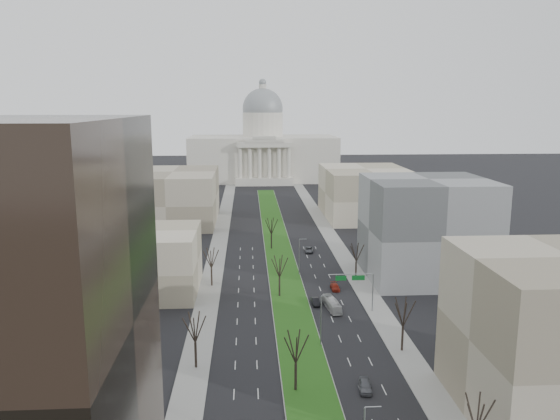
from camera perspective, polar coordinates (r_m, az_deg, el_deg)
name	(u,v)px	position (r m, az deg, el deg)	size (l,w,h in m)	color
ground	(278,249)	(158.74, -0.18, -4.08)	(600.00, 600.00, 0.00)	black
median	(278,249)	(157.74, -0.16, -4.14)	(8.00, 222.03, 0.20)	#999993
sidewalk_left	(212,276)	(134.79, -7.07, -6.89)	(5.00, 330.00, 0.15)	gray
sidewalk_right	(355,274)	(137.02, 7.80, -6.61)	(5.00, 330.00, 0.15)	gray
capitol	(263,150)	(303.79, -1.79, 6.25)	(80.00, 46.00, 55.00)	beige
building_beige_left	(139,262)	(125.30, -14.55, -5.24)	(26.00, 22.00, 14.00)	tan
building_grey_right	(426,229)	(135.32, 15.05, -1.88)	(28.00, 26.00, 24.00)	#575A5C
building_far_left	(174,197)	(197.49, -11.05, 1.37)	(30.00, 40.00, 18.00)	gray
building_far_right	(365,193)	(205.35, 8.90, 1.80)	(30.00, 40.00, 18.00)	tan
tree_left_mid	(195,326)	(88.39, -8.89, -11.93)	(5.40, 5.40, 9.72)	black
tree_left_far	(211,257)	(126.13, -7.20, -4.93)	(5.28, 5.28, 9.50)	black
tree_right_near	(478,413)	(69.93, 19.96, -19.31)	(5.16, 5.16, 9.29)	black
tree_right_mid	(404,311)	(95.19, 12.79, -10.27)	(5.52, 5.52, 9.94)	black
tree_right_far	(356,252)	(132.32, 7.99, -4.34)	(5.04, 5.04, 9.07)	black
tree_median_a	(296,346)	(80.94, 1.67, -14.03)	(5.40, 5.40, 9.72)	black
tree_median_b	(280,266)	(118.30, -0.05, -5.84)	(5.40, 5.40, 9.72)	black
tree_median_c	(271,225)	(156.97, -0.91, -1.62)	(5.40, 5.40, 9.72)	black
streetlamp_median_b	(321,319)	(96.08, 4.34, -11.32)	(1.90, 0.20, 9.16)	gray
streetlamp_median_c	(299,256)	(133.70, 2.04, -4.84)	(1.90, 0.20, 9.16)	gray
mast_arm_signs	(360,283)	(111.12, 8.33, -7.56)	(9.12, 0.24, 8.09)	gray
car_grey_near	(365,386)	(84.75, 8.88, -17.68)	(1.77, 4.40, 1.50)	#55575D
car_black	(315,302)	(115.88, 3.71, -9.52)	(1.45, 4.16, 1.37)	black
car_red	(335,287)	(125.12, 5.77, -8.00)	(1.82, 4.48, 1.30)	maroon
car_grey_far	(309,250)	(155.38, 3.04, -4.17)	(2.25, 4.88, 1.36)	#55575D
box_van	(332,304)	(113.37, 5.45, -9.78)	(1.92, 8.19, 2.28)	silver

